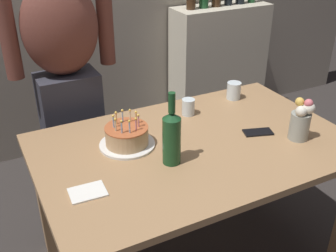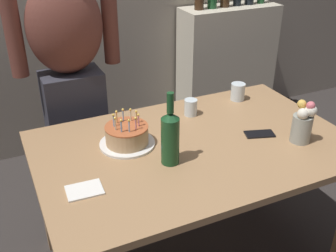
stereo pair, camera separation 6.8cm
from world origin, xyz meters
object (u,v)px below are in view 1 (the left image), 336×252
(water_glass_near, at_px, (188,107))
(napkin_stack, at_px, (88,192))
(birthday_cake, at_px, (127,137))
(person_man_bearded, at_px, (67,82))
(water_glass_far, at_px, (234,91))
(cell_phone, at_px, (258,132))
(flower_vase, at_px, (301,121))
(wine_bottle, at_px, (172,136))

(water_glass_near, distance_m, napkin_stack, 0.82)
(water_glass_near, bearing_deg, napkin_stack, -148.85)
(birthday_cake, bearing_deg, person_man_bearded, 101.22)
(water_glass_far, xyz_separation_m, cell_phone, (-0.13, -0.40, -0.05))
(flower_vase, bearing_deg, birthday_cake, 157.41)
(water_glass_far, xyz_separation_m, wine_bottle, (-0.64, -0.44, 0.08))
(cell_phone, bearing_deg, water_glass_near, 139.40)
(cell_phone, relative_size, napkin_stack, 1.00)
(wine_bottle, bearing_deg, water_glass_near, 51.52)
(person_man_bearded, bearing_deg, wine_bottle, 106.40)
(water_glass_near, relative_size, wine_bottle, 0.27)
(cell_phone, bearing_deg, water_glass_far, 89.62)
(water_glass_near, bearing_deg, cell_phone, -58.43)
(wine_bottle, height_order, cell_phone, wine_bottle)
(water_glass_far, xyz_separation_m, napkin_stack, (-1.04, -0.48, -0.05))
(water_glass_near, xyz_separation_m, flower_vase, (0.35, -0.48, 0.05))
(birthday_cake, xyz_separation_m, cell_phone, (0.63, -0.19, -0.04))
(wine_bottle, height_order, person_man_bearded, person_man_bearded)
(water_glass_far, distance_m, cell_phone, 0.43)
(wine_bottle, distance_m, person_man_bearded, 0.85)
(birthday_cake, distance_m, napkin_stack, 0.39)
(water_glass_near, xyz_separation_m, napkin_stack, (-0.70, -0.42, -0.04))
(cell_phone, distance_m, flower_vase, 0.22)
(water_glass_far, bearing_deg, birthday_cake, -164.21)
(wine_bottle, xyz_separation_m, napkin_stack, (-0.40, -0.05, -0.13))
(cell_phone, height_order, flower_vase, flower_vase)
(birthday_cake, bearing_deg, flower_vase, -22.59)
(wine_bottle, bearing_deg, person_man_bearded, 106.40)
(water_glass_near, height_order, flower_vase, flower_vase)
(water_glass_near, distance_m, wine_bottle, 0.49)
(water_glass_near, distance_m, person_man_bearded, 0.70)
(flower_vase, distance_m, person_man_bearded, 1.28)
(person_man_bearded, bearing_deg, birthday_cake, 101.22)
(cell_phone, bearing_deg, birthday_cake, -178.55)
(wine_bottle, xyz_separation_m, flower_vase, (0.65, -0.10, -0.03))
(water_glass_far, distance_m, flower_vase, 0.54)
(wine_bottle, relative_size, flower_vase, 1.56)
(water_glass_near, relative_size, cell_phone, 0.62)
(birthday_cake, bearing_deg, wine_bottle, -61.10)
(water_glass_far, height_order, person_man_bearded, person_man_bearded)
(birthday_cake, distance_m, water_glass_near, 0.45)
(water_glass_near, xyz_separation_m, cell_phone, (0.21, -0.34, -0.04))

